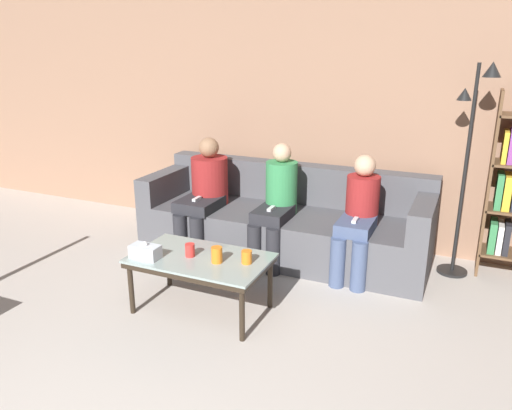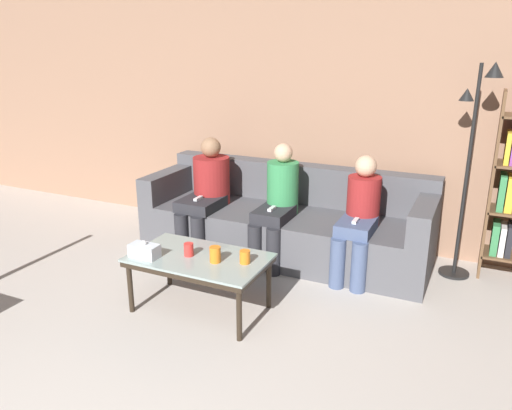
{
  "view_description": "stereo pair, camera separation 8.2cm",
  "coord_description": "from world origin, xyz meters",
  "px_view_note": "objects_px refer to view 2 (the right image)",
  "views": [
    {
      "loc": [
        1.58,
        -1.13,
        1.95
      ],
      "look_at": [
        0.0,
        2.46,
        0.68
      ],
      "focal_mm": 35.0,
      "sensor_mm": 36.0,
      "label": 1
    },
    {
      "loc": [
        1.66,
        -1.09,
        1.95
      ],
      "look_at": [
        0.0,
        2.46,
        0.68
      ],
      "focal_mm": 35.0,
      "sensor_mm": 36.0,
      "label": 2
    }
  ],
  "objects_px": {
    "standing_lamp": "(472,150)",
    "seated_person_mid_right": "(359,215)",
    "seated_person_left_end": "(207,190)",
    "cup_near_right": "(215,254)",
    "coffee_table": "(199,262)",
    "cup_near_left": "(189,250)",
    "couch": "(286,222)",
    "cup_far_center": "(245,257)",
    "seated_person_mid_left": "(278,202)",
    "tissue_box": "(144,251)"
  },
  "relations": [
    {
      "from": "tissue_box",
      "to": "seated_person_left_end",
      "type": "xyz_separation_m",
      "value": [
        -0.22,
        1.3,
        0.1
      ]
    },
    {
      "from": "coffee_table",
      "to": "cup_near_right",
      "type": "distance_m",
      "value": 0.19
    },
    {
      "from": "seated_person_mid_right",
      "to": "seated_person_left_end",
      "type": "bearing_deg",
      "value": 179.14
    },
    {
      "from": "seated_person_mid_left",
      "to": "seated_person_mid_right",
      "type": "bearing_deg",
      "value": -0.55
    },
    {
      "from": "seated_person_mid_right",
      "to": "couch",
      "type": "bearing_deg",
      "value": 163.16
    },
    {
      "from": "cup_far_center",
      "to": "standing_lamp",
      "type": "bearing_deg",
      "value": 46.52
    },
    {
      "from": "couch",
      "to": "tissue_box",
      "type": "xyz_separation_m",
      "value": [
        -0.53,
        -1.5,
        0.19
      ]
    },
    {
      "from": "tissue_box",
      "to": "standing_lamp",
      "type": "relative_size",
      "value": 0.12
    },
    {
      "from": "cup_far_center",
      "to": "seated_person_left_end",
      "type": "height_order",
      "value": "seated_person_left_end"
    },
    {
      "from": "seated_person_mid_left",
      "to": "couch",
      "type": "bearing_deg",
      "value": 90.0
    },
    {
      "from": "cup_near_right",
      "to": "seated_person_left_end",
      "type": "xyz_separation_m",
      "value": [
        -0.74,
        1.15,
        0.09
      ]
    },
    {
      "from": "couch",
      "to": "tissue_box",
      "type": "height_order",
      "value": "couch"
    },
    {
      "from": "cup_near_left",
      "to": "cup_near_right",
      "type": "distance_m",
      "value": 0.24
    },
    {
      "from": "standing_lamp",
      "to": "seated_person_mid_right",
      "type": "xyz_separation_m",
      "value": [
        -0.81,
        -0.39,
        -0.56
      ]
    },
    {
      "from": "coffee_table",
      "to": "standing_lamp",
      "type": "height_order",
      "value": "standing_lamp"
    },
    {
      "from": "seated_person_left_end",
      "to": "cup_near_right",
      "type": "bearing_deg",
      "value": -57.15
    },
    {
      "from": "couch",
      "to": "cup_far_center",
      "type": "relative_size",
      "value": 28.04
    },
    {
      "from": "coffee_table",
      "to": "standing_lamp",
      "type": "xyz_separation_m",
      "value": [
        1.74,
        1.49,
        0.72
      ]
    },
    {
      "from": "cup_near_left",
      "to": "standing_lamp",
      "type": "xyz_separation_m",
      "value": [
        1.81,
        1.51,
        0.63
      ]
    },
    {
      "from": "coffee_table",
      "to": "seated_person_mid_right",
      "type": "xyz_separation_m",
      "value": [
        0.93,
        1.1,
        0.16
      ]
    },
    {
      "from": "seated_person_left_end",
      "to": "standing_lamp",
      "type": "bearing_deg",
      "value": 9.08
    },
    {
      "from": "seated_person_left_end",
      "to": "seated_person_mid_right",
      "type": "bearing_deg",
      "value": -0.86
    },
    {
      "from": "tissue_box",
      "to": "seated_person_left_end",
      "type": "height_order",
      "value": "seated_person_left_end"
    },
    {
      "from": "seated_person_mid_left",
      "to": "cup_near_right",
      "type": "bearing_deg",
      "value": -90.7
    },
    {
      "from": "cup_far_center",
      "to": "tissue_box",
      "type": "distance_m",
      "value": 0.75
    },
    {
      "from": "coffee_table",
      "to": "cup_near_left",
      "type": "distance_m",
      "value": 0.12
    },
    {
      "from": "seated_person_mid_right",
      "to": "seated_person_mid_left",
      "type": "bearing_deg",
      "value": 179.45
    },
    {
      "from": "cup_near_right",
      "to": "seated_person_left_end",
      "type": "bearing_deg",
      "value": 122.85
    },
    {
      "from": "couch",
      "to": "standing_lamp",
      "type": "height_order",
      "value": "standing_lamp"
    },
    {
      "from": "cup_near_left",
      "to": "seated_person_left_end",
      "type": "distance_m",
      "value": 1.25
    },
    {
      "from": "cup_near_right",
      "to": "cup_near_left",
      "type": "bearing_deg",
      "value": 176.28
    },
    {
      "from": "coffee_table",
      "to": "tissue_box",
      "type": "bearing_deg",
      "value": -153.63
    },
    {
      "from": "coffee_table",
      "to": "seated_person_mid_right",
      "type": "height_order",
      "value": "seated_person_mid_right"
    },
    {
      "from": "seated_person_mid_right",
      "to": "cup_near_left",
      "type": "bearing_deg",
      "value": -132.09
    },
    {
      "from": "cup_near_right",
      "to": "seated_person_left_end",
      "type": "relative_size",
      "value": 0.11
    },
    {
      "from": "cup_near_left",
      "to": "cup_far_center",
      "type": "xyz_separation_m",
      "value": [
        0.44,
        0.06,
        -0.0
      ]
    },
    {
      "from": "cup_far_center",
      "to": "seated_person_mid_right",
      "type": "height_order",
      "value": "seated_person_mid_right"
    },
    {
      "from": "couch",
      "to": "cup_near_left",
      "type": "height_order",
      "value": "couch"
    },
    {
      "from": "tissue_box",
      "to": "standing_lamp",
      "type": "distance_m",
      "value": 2.75
    },
    {
      "from": "cup_near_left",
      "to": "cup_far_center",
      "type": "height_order",
      "value": "same"
    },
    {
      "from": "cup_near_right",
      "to": "seated_person_left_end",
      "type": "height_order",
      "value": "seated_person_left_end"
    },
    {
      "from": "cup_near_right",
      "to": "cup_far_center",
      "type": "height_order",
      "value": "cup_near_right"
    },
    {
      "from": "seated_person_left_end",
      "to": "seated_person_mid_right",
      "type": "distance_m",
      "value": 1.52
    },
    {
      "from": "standing_lamp",
      "to": "seated_person_left_end",
      "type": "bearing_deg",
      "value": -170.92
    },
    {
      "from": "cup_near_left",
      "to": "standing_lamp",
      "type": "height_order",
      "value": "standing_lamp"
    },
    {
      "from": "seated_person_mid_right",
      "to": "cup_near_right",
      "type": "bearing_deg",
      "value": -124.34
    },
    {
      "from": "cup_near_left",
      "to": "seated_person_left_end",
      "type": "height_order",
      "value": "seated_person_left_end"
    },
    {
      "from": "cup_near_right",
      "to": "cup_far_center",
      "type": "bearing_deg",
      "value": 19.9
    },
    {
      "from": "cup_near_left",
      "to": "tissue_box",
      "type": "xyz_separation_m",
      "value": [
        -0.28,
        -0.16,
        0.0
      ]
    },
    {
      "from": "cup_far_center",
      "to": "seated_person_left_end",
      "type": "relative_size",
      "value": 0.09
    }
  ]
}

